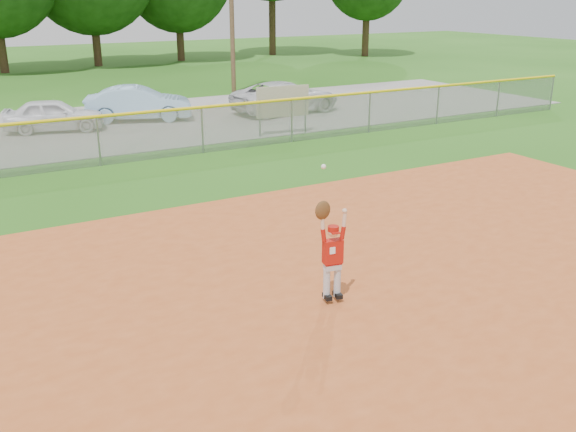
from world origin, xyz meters
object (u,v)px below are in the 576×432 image
(car_blue, at_px, (138,103))
(ballplayer, at_px, (331,250))
(car_white_b, at_px, (286,97))
(sponsor_sign, at_px, (283,103))
(car_white_a, at_px, (54,115))

(car_blue, height_order, ballplayer, ballplayer)
(ballplayer, bearing_deg, car_white_b, 63.10)
(sponsor_sign, xyz_separation_m, ballplayer, (-5.87, -12.23, -0.22))
(car_white_a, distance_m, sponsor_sign, 8.61)
(car_white_a, xyz_separation_m, car_blue, (3.41, 0.53, 0.08))
(car_blue, bearing_deg, car_white_b, -82.22)
(car_blue, relative_size, car_white_b, 0.88)
(car_white_b, bearing_deg, car_white_a, 80.17)
(car_white_b, height_order, ballplayer, ballplayer)
(car_white_b, bearing_deg, sponsor_sign, 144.15)
(car_blue, relative_size, ballplayer, 1.81)
(sponsor_sign, distance_m, ballplayer, 13.57)
(car_white_b, height_order, sponsor_sign, sponsor_sign)
(car_white_b, bearing_deg, ballplayer, 147.85)
(car_blue, distance_m, sponsor_sign, 6.48)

